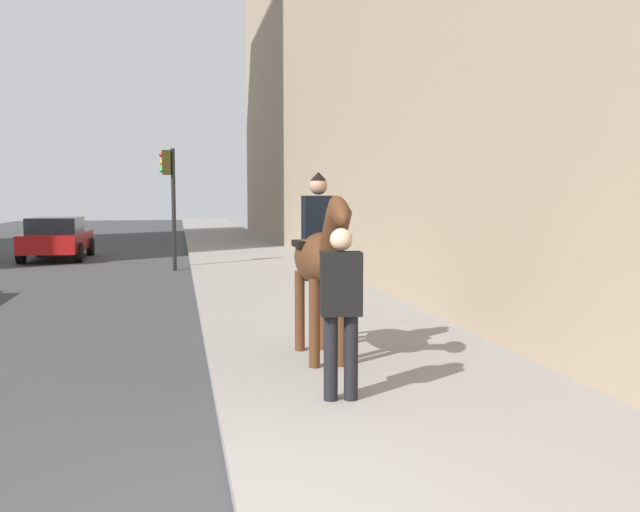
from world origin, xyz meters
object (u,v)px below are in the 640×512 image
pedestrian_greeting (341,302)px  car_near_lane (57,238)px  mounted_horse_near (321,256)px  traffic_light_near_curb (170,189)px

pedestrian_greeting → car_near_lane: (17.86, 5.59, -0.35)m
pedestrian_greeting → car_near_lane: pedestrian_greeting is taller
mounted_horse_near → pedestrian_greeting: (-1.68, 0.15, -0.31)m
mounted_horse_near → pedestrian_greeting: size_ratio=1.36×
car_near_lane → traffic_light_near_curb: bearing=-138.3°
mounted_horse_near → traffic_light_near_curb: 12.00m
car_near_lane → traffic_light_near_curb: 6.04m
pedestrian_greeting → traffic_light_near_curb: size_ratio=0.49×
mounted_horse_near → traffic_light_near_curb: size_ratio=0.66×
mounted_horse_near → pedestrian_greeting: 1.71m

